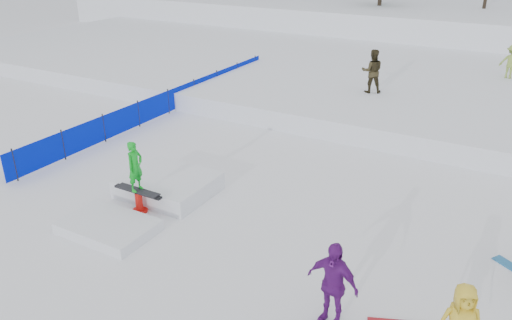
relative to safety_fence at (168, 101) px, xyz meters
The scene contains 8 objects.
ground 9.28m from the safety_fence, 45.44° to the right, with size 120.00×120.00×0.00m, color white.
snow_berm 24.29m from the safety_fence, 74.48° to the left, with size 60.00×14.00×2.40m, color white.
snow_midrise 11.43m from the safety_fence, 55.34° to the left, with size 50.00×18.00×0.80m, color white.
safety_fence is the anchor object (origin of this frame).
walker_olive 8.96m from the safety_fence, 33.20° to the left, with size 0.92×0.72×1.89m, color #2E2815.
walker_ygreen 16.38m from the safety_fence, 40.14° to the left, with size 1.03×0.59×1.60m, color #85A440.
spectator_purple 13.99m from the safety_fence, 38.14° to the right, with size 1.09×0.45×1.85m, color #61167B.
jib_rail_feature 8.11m from the safety_fence, 54.53° to the right, with size 2.60×4.40×2.11m.
Camera 1 is at (7.09, -9.58, 7.08)m, focal length 35.00 mm.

